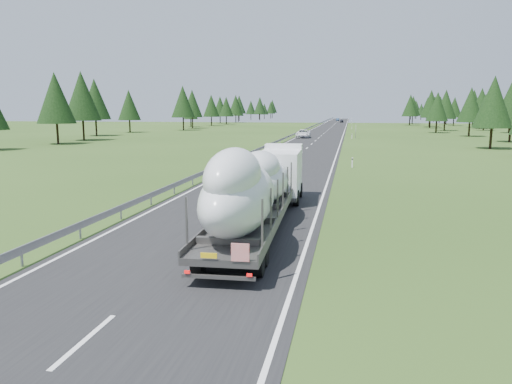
% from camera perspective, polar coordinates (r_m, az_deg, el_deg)
% --- Properties ---
extents(ground, '(400.00, 400.00, 0.00)m').
position_cam_1_polar(ground, '(21.26, -6.90, -6.01)').
color(ground, '#294316').
rests_on(ground, ground).
extents(road_surface, '(10.00, 400.00, 0.02)m').
position_cam_1_polar(road_surface, '(119.81, 7.76, 6.64)').
color(road_surface, black).
rests_on(road_surface, ground).
extents(guardrail, '(0.10, 400.00, 0.76)m').
position_cam_1_polar(guardrail, '(120.12, 5.22, 6.97)').
color(guardrail, slate).
rests_on(guardrail, ground).
extents(marker_posts, '(0.13, 350.08, 1.00)m').
position_cam_1_polar(marker_posts, '(174.59, 10.89, 7.57)').
color(marker_posts, silver).
rests_on(marker_posts, ground).
extents(highway_sign, '(0.08, 0.90, 2.60)m').
position_cam_1_polar(highway_sign, '(99.59, 11.33, 7.03)').
color(highway_sign, slate).
rests_on(highway_sign, ground).
extents(tree_line_right, '(27.88, 343.85, 12.48)m').
position_cam_1_polar(tree_line_right, '(149.42, 23.54, 9.15)').
color(tree_line_right, black).
rests_on(tree_line_right, ground).
extents(tree_line_left, '(15.95, 343.87, 12.55)m').
position_cam_1_polar(tree_line_left, '(176.31, -5.80, 9.85)').
color(tree_line_left, black).
rests_on(tree_line_left, ground).
extents(boat_truck, '(3.06, 18.41, 4.29)m').
position_cam_1_polar(boat_truck, '(23.34, 0.27, 0.93)').
color(boat_truck, white).
rests_on(boat_truck, ground).
extents(distant_van, '(2.96, 6.03, 1.65)m').
position_cam_1_polar(distant_van, '(101.22, 5.42, 6.65)').
color(distant_van, white).
rests_on(distant_van, ground).
extents(distant_car_dark, '(1.61, 3.85, 1.30)m').
position_cam_1_polar(distant_car_dark, '(223.54, 9.77, 8.00)').
color(distant_car_dark, black).
rests_on(distant_car_dark, ground).
extents(distant_car_blue, '(1.81, 4.16, 1.33)m').
position_cam_1_polar(distant_car_blue, '(257.00, 9.30, 8.18)').
color(distant_car_blue, '#1C324E').
rests_on(distant_car_blue, ground).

